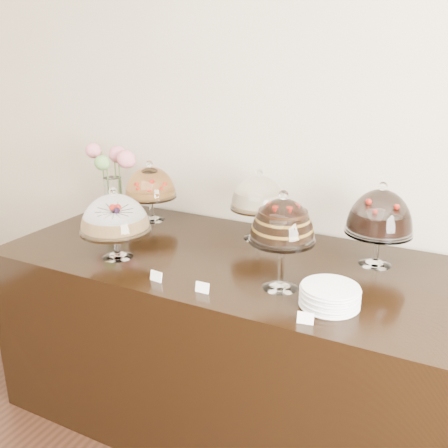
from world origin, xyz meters
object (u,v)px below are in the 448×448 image
at_px(cake_stand_cheesecake, 258,195).
at_px(cake_stand_dark_choco, 380,215).
at_px(cake_stand_choco_layer, 282,224).
at_px(flower_vase, 113,172).
at_px(display_counter, 228,338).
at_px(cake_stand_sugar_sponge, 115,216).
at_px(cake_stand_fruit_tart, 150,185).
at_px(plate_stack, 330,296).

xyz_separation_m(cake_stand_cheesecake, cake_stand_dark_choco, (0.62, -0.06, 0.00)).
distance_m(cake_stand_choco_layer, flower_vase, 1.39).
distance_m(cake_stand_choco_layer, cake_stand_dark_choco, 0.52).
bearing_deg(display_counter, cake_stand_dark_choco, 19.42).
bearing_deg(cake_stand_dark_choco, display_counter, -160.58).
bearing_deg(cake_stand_sugar_sponge, display_counter, 27.64).
xyz_separation_m(display_counter, cake_stand_dark_choco, (0.64, 0.23, 0.69)).
relative_size(cake_stand_sugar_sponge, cake_stand_dark_choco, 0.88).
height_order(cake_stand_choco_layer, cake_stand_fruit_tart, cake_stand_choco_layer).
distance_m(cake_stand_sugar_sponge, cake_stand_choco_layer, 0.82).
xyz_separation_m(cake_stand_sugar_sponge, cake_stand_fruit_tart, (-0.18, 0.54, 0.01)).
bearing_deg(plate_stack, cake_stand_choco_layer, 164.09).
height_order(cake_stand_choco_layer, plate_stack, cake_stand_choco_layer).
relative_size(cake_stand_fruit_tart, plate_stack, 1.56).
bearing_deg(cake_stand_cheesecake, cake_stand_sugar_sponge, -132.63).
distance_m(cake_stand_fruit_tart, plate_stack, 1.35).
xyz_separation_m(cake_stand_choco_layer, cake_stand_cheesecake, (-0.32, 0.49, -0.05)).
distance_m(display_counter, cake_stand_fruit_tart, 0.97).
xyz_separation_m(cake_stand_choco_layer, cake_stand_fruit_tart, (-0.99, 0.49, -0.07)).
xyz_separation_m(cake_stand_dark_choco, plate_stack, (-0.07, -0.49, -0.20)).
bearing_deg(flower_vase, cake_stand_cheesecake, -1.78).
xyz_separation_m(display_counter, flower_vase, (-0.94, 0.32, 0.70)).
height_order(cake_stand_cheesecake, cake_stand_fruit_tart, cake_stand_cheesecake).
bearing_deg(cake_stand_cheesecake, display_counter, -94.50).
bearing_deg(display_counter, flower_vase, 161.23).
relative_size(cake_stand_sugar_sponge, cake_stand_fruit_tart, 0.97).
distance_m(cake_stand_cheesecake, plate_stack, 0.80).
relative_size(display_counter, cake_stand_dark_choco, 5.61).
relative_size(cake_stand_sugar_sponge, flower_vase, 0.83).
relative_size(cake_stand_dark_choco, plate_stack, 1.74).
height_order(display_counter, cake_stand_choco_layer, cake_stand_choco_layer).
bearing_deg(cake_stand_sugar_sponge, cake_stand_fruit_tart, 108.40).
bearing_deg(cake_stand_fruit_tart, cake_stand_choco_layer, -26.24).
xyz_separation_m(cake_stand_sugar_sponge, cake_stand_choco_layer, (0.81, 0.05, 0.08)).
distance_m(display_counter, flower_vase, 1.22).
bearing_deg(cake_stand_choco_layer, display_counter, 149.57).
bearing_deg(cake_stand_cheesecake, cake_stand_dark_choco, -5.89).
distance_m(cake_stand_cheesecake, cake_stand_fruit_tart, 0.67).
bearing_deg(cake_stand_dark_choco, cake_stand_choco_layer, -125.32).
bearing_deg(cake_stand_choco_layer, cake_stand_dark_choco, 54.68).
bearing_deg(flower_vase, cake_stand_fruit_tart, -6.28).
relative_size(display_counter, cake_stand_choco_layer, 5.25).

